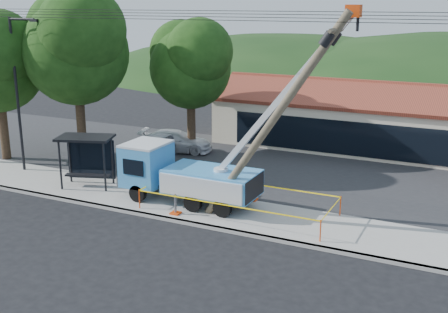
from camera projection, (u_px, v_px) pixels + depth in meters
ground at (188, 246)px, 23.37m from camera, size 120.00×120.00×0.00m
curb at (211, 227)px, 25.17m from camera, size 60.00×0.25×0.15m
sidewalk at (229, 213)px, 26.82m from camera, size 60.00×4.00×0.15m
parking_lot at (285, 170)px, 33.77m from camera, size 60.00×12.00×0.10m
strip_mall at (381, 121)px, 38.53m from camera, size 22.50×8.53×4.67m
streetlight at (19, 84)px, 32.06m from camera, size 2.13×0.22×9.00m
tree_west_near at (75, 42)px, 33.32m from camera, size 7.56×6.72×10.80m
tree_lot at (190, 60)px, 35.92m from camera, size 6.30×5.60×8.94m
hill_west at (288, 75)px, 77.37m from camera, size 78.40×56.00×28.00m
utility_truck at (187, 172)px, 27.71m from camera, size 11.58×3.78×9.59m
leaning_pole at (279, 112)px, 23.94m from camera, size 6.52×1.99×9.53m
bus_shelter at (87, 149)px, 30.14m from camera, size 3.28×2.59×2.76m
caution_tape at (238, 198)px, 26.61m from camera, size 9.08×3.33×0.96m
car_silver at (156, 159)px, 36.29m from camera, size 2.12×4.64×1.54m
car_white at (176, 153)px, 37.82m from camera, size 5.22×3.08×1.42m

